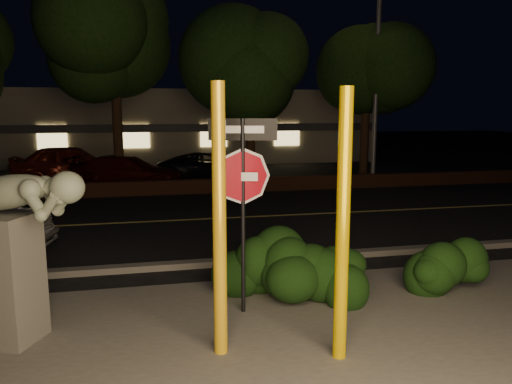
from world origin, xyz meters
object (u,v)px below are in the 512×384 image
(parked_car_darkred, at_px, (128,172))
(parked_car_dark, at_px, (211,167))
(signpost, at_px, (243,177))
(sculpture, at_px, (8,238))
(parked_car_red, at_px, (71,164))
(yellow_pole_left, at_px, (219,223))
(yellow_pole_right, at_px, (343,228))
(streetlight, at_px, (373,39))

(parked_car_darkred, xyz_separation_m, parked_car_dark, (3.34, 1.17, -0.02))
(signpost, xyz_separation_m, sculpture, (-3.05, -0.29, -0.64))
(parked_car_red, xyz_separation_m, parked_car_dark, (5.60, -0.65, -0.18))
(sculpture, xyz_separation_m, parked_car_dark, (4.33, 13.99, -0.79))
(yellow_pole_left, xyz_separation_m, signpost, (0.51, 1.16, 0.38))
(yellow_pole_left, relative_size, signpost, 1.16)
(sculpture, bearing_deg, yellow_pole_right, 6.42)
(streetlight, relative_size, parked_car_dark, 2.20)
(yellow_pole_right, bearing_deg, parked_car_darkred, 101.74)
(signpost, bearing_deg, yellow_pole_left, -99.05)
(parked_car_red, height_order, parked_car_dark, parked_car_red)
(parked_car_darkred, bearing_deg, yellow_pole_left, -157.27)
(yellow_pole_right, xyz_separation_m, parked_car_red, (-5.20, 15.94, -0.83))
(yellow_pole_left, height_order, sculpture, yellow_pole_left)
(signpost, height_order, streetlight, streetlight)
(streetlight, distance_m, parked_car_dark, 8.12)
(yellow_pole_right, height_order, parked_car_darkred, yellow_pole_right)
(yellow_pole_left, height_order, parked_car_dark, yellow_pole_left)
(parked_car_darkred, bearing_deg, parked_car_red, 67.43)
(signpost, relative_size, streetlight, 0.30)
(sculpture, bearing_deg, streetlight, 73.33)
(yellow_pole_right, distance_m, parked_car_red, 16.78)
(yellow_pole_left, relative_size, yellow_pole_right, 1.02)
(yellow_pole_left, bearing_deg, signpost, 66.50)
(yellow_pole_right, xyz_separation_m, streetlight, (6.35, 12.96, 4.00))
(signpost, height_order, parked_car_red, signpost)
(signpost, xyz_separation_m, parked_car_darkred, (-2.06, 12.53, -1.41))
(yellow_pole_left, relative_size, parked_car_red, 0.72)
(yellow_pole_right, bearing_deg, parked_car_red, 108.06)
(streetlight, distance_m, parked_car_darkred, 10.60)
(yellow_pole_left, bearing_deg, sculpture, 161.07)
(yellow_pole_left, distance_m, signpost, 1.32)
(yellow_pole_right, xyz_separation_m, signpost, (-0.87, 1.59, 0.41))
(sculpture, height_order, parked_car_darkred, sculpture)
(parked_car_darkred, relative_size, parked_car_dark, 0.99)
(sculpture, height_order, streetlight, streetlight)
(parked_car_dark, bearing_deg, yellow_pole_right, -163.03)
(yellow_pole_left, height_order, parked_car_darkred, yellow_pole_left)
(signpost, relative_size, parked_car_red, 0.62)
(streetlight, height_order, parked_car_red, streetlight)
(yellow_pole_right, xyz_separation_m, parked_car_darkred, (-2.93, 14.11, -1.00))
(signpost, xyz_separation_m, parked_car_red, (-4.32, 14.35, -1.24))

